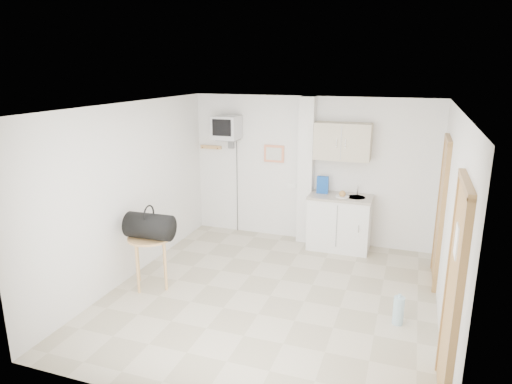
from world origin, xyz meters
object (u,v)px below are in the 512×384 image
(duffel_bag, at_px, (150,226))
(water_bottle, at_px, (398,310))
(round_table, at_px, (150,244))
(crt_television, at_px, (227,128))

(duffel_bag, height_order, water_bottle, duffel_bag)
(water_bottle, bearing_deg, round_table, -178.24)
(crt_television, relative_size, round_table, 2.97)
(crt_television, relative_size, duffel_bag, 3.34)
(round_table, distance_m, water_bottle, 3.32)
(duffel_bag, bearing_deg, water_bottle, 0.65)
(crt_television, xyz_separation_m, round_table, (-0.20, -2.28, -1.32))
(crt_television, height_order, duffel_bag, crt_television)
(round_table, height_order, water_bottle, round_table)
(crt_television, distance_m, duffel_bag, 2.55)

